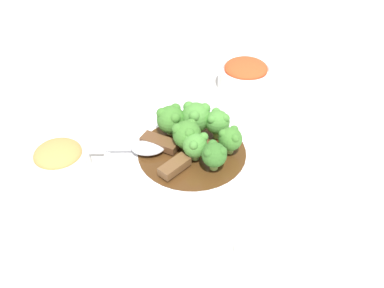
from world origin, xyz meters
name	(u,v)px	position (x,y,z in m)	size (l,w,h in m)	color
ground_plane	(192,158)	(0.00, 0.00, 0.00)	(4.00, 4.00, 0.00)	silver
main_plate	(192,154)	(0.00, 0.00, 0.01)	(0.31, 0.31, 0.02)	white
beef_strip_0	(201,141)	(0.02, 0.00, 0.02)	(0.05, 0.05, 0.01)	brown
beef_strip_1	(176,167)	(-0.06, 0.00, 0.03)	(0.06, 0.04, 0.02)	brown
beef_strip_2	(160,143)	(-0.02, 0.06, 0.03)	(0.03, 0.07, 0.01)	brown
broccoli_floret_0	(230,139)	(0.03, -0.06, 0.05)	(0.04, 0.04, 0.05)	#7FA84C
broccoli_floret_1	(218,122)	(0.06, -0.02, 0.05)	(0.04, 0.04, 0.06)	#7FA84C
broccoli_floret_2	(196,117)	(0.05, 0.02, 0.05)	(0.06, 0.06, 0.06)	#7FA84C
broccoli_floret_3	(187,135)	(0.00, 0.01, 0.05)	(0.05, 0.05, 0.06)	#7FA84C
broccoli_floret_4	(214,154)	(-0.02, -0.06, 0.05)	(0.04, 0.04, 0.05)	#7FA84C
broccoli_floret_5	(195,145)	(-0.01, -0.01, 0.05)	(0.04, 0.04, 0.05)	#7FA84C
broccoli_floret_6	(171,119)	(0.02, 0.06, 0.05)	(0.05, 0.05, 0.06)	#8EB756
serving_spoon	(135,148)	(-0.05, 0.09, 0.03)	(0.14, 0.21, 0.01)	silver
side_bowl_kimchi	(245,75)	(0.26, 0.02, 0.03)	(0.12, 0.12, 0.06)	white
side_bowl_appetizer	(59,160)	(-0.15, 0.18, 0.03)	(0.10, 0.10, 0.06)	white
sauce_dish	(262,251)	(-0.13, -0.19, 0.01)	(0.08, 0.08, 0.01)	white
paper_napkin	(234,277)	(-0.19, -0.18, 0.00)	(0.14, 0.10, 0.01)	silver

